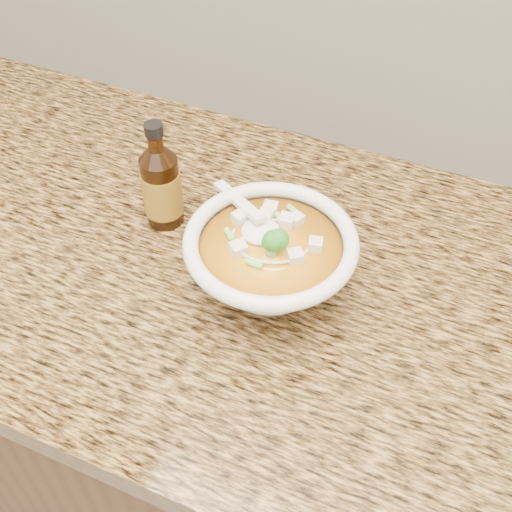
% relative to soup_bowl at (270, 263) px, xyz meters
% --- Properties ---
extents(cabinet, '(4.00, 0.65, 0.86)m').
position_rel_soup_bowl_xyz_m(cabinet, '(0.04, 0.04, -0.52)').
color(cabinet, '#361E10').
rests_on(cabinet, ground).
extents(counter_slab, '(4.00, 0.68, 0.04)m').
position_rel_soup_bowl_xyz_m(counter_slab, '(0.04, 0.04, -0.07)').
color(counter_slab, '#A0763A').
rests_on(counter_slab, cabinet).
extents(soup_bowl, '(0.23, 0.22, 0.12)m').
position_rel_soup_bowl_xyz_m(soup_bowl, '(0.00, 0.00, 0.00)').
color(soup_bowl, white).
rests_on(soup_bowl, counter_slab).
extents(hot_sauce_bottle, '(0.07, 0.07, 0.17)m').
position_rel_soup_bowl_xyz_m(hot_sauce_bottle, '(-0.19, 0.06, 0.01)').
color(hot_sauce_bottle, '#321806').
rests_on(hot_sauce_bottle, counter_slab).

